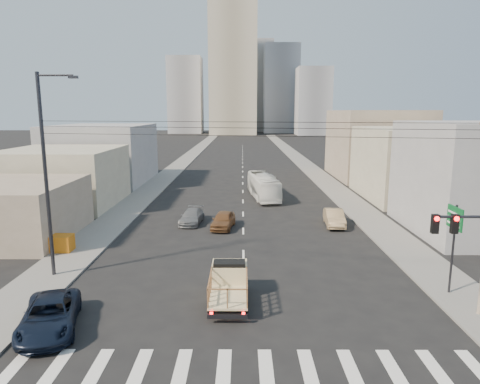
{
  "coord_description": "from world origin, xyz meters",
  "views": [
    {
      "loc": [
        -0.1,
        -20.46,
        9.82
      ],
      "look_at": [
        -0.26,
        13.05,
        3.5
      ],
      "focal_mm": 32.0,
      "sensor_mm": 36.0,
      "label": 1
    }
  ],
  "objects_px": {
    "city_bus": "(263,186)",
    "crate_stack": "(59,243)",
    "sedan_brown": "(223,220)",
    "green_sign": "(454,228)",
    "streetlamp_left": "(47,171)",
    "sedan_tan": "(334,218)",
    "traffic_signal": "(480,253)",
    "sedan_grey": "(192,217)",
    "navy_pickup": "(50,316)",
    "flatbed_pickup": "(229,282)"
  },
  "relations": [
    {
      "from": "streetlamp_left",
      "to": "flatbed_pickup",
      "type": "bearing_deg",
      "value": -18.11
    },
    {
      "from": "green_sign",
      "to": "streetlamp_left",
      "type": "distance_m",
      "value": 22.86
    },
    {
      "from": "city_bus",
      "to": "crate_stack",
      "type": "height_order",
      "value": "city_bus"
    },
    {
      "from": "flatbed_pickup",
      "to": "crate_stack",
      "type": "relative_size",
      "value": 2.45
    },
    {
      "from": "sedan_grey",
      "to": "flatbed_pickup",
      "type": "bearing_deg",
      "value": -71.28
    },
    {
      "from": "green_sign",
      "to": "crate_stack",
      "type": "distance_m",
      "value": 25.32
    },
    {
      "from": "navy_pickup",
      "to": "crate_stack",
      "type": "bearing_deg",
      "value": 95.56
    },
    {
      "from": "sedan_grey",
      "to": "traffic_signal",
      "type": "distance_m",
      "value": 24.85
    },
    {
      "from": "city_bus",
      "to": "traffic_signal",
      "type": "relative_size",
      "value": 1.64
    },
    {
      "from": "city_bus",
      "to": "crate_stack",
      "type": "relative_size",
      "value": 5.46
    },
    {
      "from": "sedan_brown",
      "to": "navy_pickup",
      "type": "bearing_deg",
      "value": -103.87
    },
    {
      "from": "streetlamp_left",
      "to": "sedan_brown",
      "type": "bearing_deg",
      "value": 48.42
    },
    {
      "from": "flatbed_pickup",
      "to": "sedan_tan",
      "type": "relative_size",
      "value": 1.02
    },
    {
      "from": "sedan_grey",
      "to": "green_sign",
      "type": "height_order",
      "value": "green_sign"
    },
    {
      "from": "flatbed_pickup",
      "to": "streetlamp_left",
      "type": "relative_size",
      "value": 0.37
    },
    {
      "from": "navy_pickup",
      "to": "sedan_brown",
      "type": "distance_m",
      "value": 18.82
    },
    {
      "from": "green_sign",
      "to": "crate_stack",
      "type": "relative_size",
      "value": 2.78
    },
    {
      "from": "navy_pickup",
      "to": "sedan_brown",
      "type": "xyz_separation_m",
      "value": [
        7.14,
        17.41,
        0.0
      ]
    },
    {
      "from": "sedan_tan",
      "to": "crate_stack",
      "type": "distance_m",
      "value": 22.21
    },
    {
      "from": "sedan_grey",
      "to": "sedan_brown",
      "type": "bearing_deg",
      "value": -23.26
    },
    {
      "from": "flatbed_pickup",
      "to": "green_sign",
      "type": "bearing_deg",
      "value": 4.66
    },
    {
      "from": "navy_pickup",
      "to": "sedan_grey",
      "type": "distance_m",
      "value": 19.45
    },
    {
      "from": "city_bus",
      "to": "traffic_signal",
      "type": "distance_m",
      "value": 32.52
    },
    {
      "from": "navy_pickup",
      "to": "green_sign",
      "type": "bearing_deg",
      "value": -4.03
    },
    {
      "from": "city_bus",
      "to": "sedan_tan",
      "type": "distance_m",
      "value": 13.5
    },
    {
      "from": "city_bus",
      "to": "sedan_grey",
      "type": "bearing_deg",
      "value": -128.3
    },
    {
      "from": "navy_pickup",
      "to": "sedan_grey",
      "type": "xyz_separation_m",
      "value": [
        4.26,
        18.98,
        -0.09
      ]
    },
    {
      "from": "traffic_signal",
      "to": "streetlamp_left",
      "type": "distance_m",
      "value": 22.58
    },
    {
      "from": "sedan_grey",
      "to": "sedan_tan",
      "type": "bearing_deg",
      "value": 2.06
    },
    {
      "from": "sedan_grey",
      "to": "streetlamp_left",
      "type": "height_order",
      "value": "streetlamp_left"
    },
    {
      "from": "navy_pickup",
      "to": "traffic_signal",
      "type": "bearing_deg",
      "value": -18.44
    },
    {
      "from": "sedan_brown",
      "to": "traffic_signal",
      "type": "distance_m",
      "value": 21.97
    },
    {
      "from": "sedan_brown",
      "to": "crate_stack",
      "type": "distance_m",
      "value": 13.04
    },
    {
      "from": "navy_pickup",
      "to": "sedan_brown",
      "type": "relative_size",
      "value": 1.22
    },
    {
      "from": "city_bus",
      "to": "green_sign",
      "type": "distance_m",
      "value": 28.06
    },
    {
      "from": "sedan_tan",
      "to": "sedan_grey",
      "type": "distance_m",
      "value": 12.55
    },
    {
      "from": "navy_pickup",
      "to": "traffic_signal",
      "type": "xyz_separation_m",
      "value": [
        18.61,
        -1.02,
        3.37
      ]
    },
    {
      "from": "sedan_grey",
      "to": "streetlamp_left",
      "type": "relative_size",
      "value": 0.35
    },
    {
      "from": "sedan_brown",
      "to": "traffic_signal",
      "type": "bearing_deg",
      "value": -49.68
    },
    {
      "from": "navy_pickup",
      "to": "city_bus",
      "type": "relative_size",
      "value": 0.52
    },
    {
      "from": "flatbed_pickup",
      "to": "navy_pickup",
      "type": "relative_size",
      "value": 0.87
    },
    {
      "from": "streetlamp_left",
      "to": "green_sign",
      "type": "bearing_deg",
      "value": -6.32
    },
    {
      "from": "sedan_grey",
      "to": "green_sign",
      "type": "relative_size",
      "value": 0.85
    },
    {
      "from": "traffic_signal",
      "to": "green_sign",
      "type": "distance_m",
      "value": 5.21
    },
    {
      "from": "sedan_tan",
      "to": "green_sign",
      "type": "distance_m",
      "value": 14.94
    },
    {
      "from": "navy_pickup",
      "to": "city_bus",
      "type": "distance_m",
      "value": 32.52
    },
    {
      "from": "sedan_tan",
      "to": "flatbed_pickup",
      "type": "bearing_deg",
      "value": -115.55
    },
    {
      "from": "navy_pickup",
      "to": "city_bus",
      "type": "height_order",
      "value": "city_bus"
    },
    {
      "from": "sedan_tan",
      "to": "traffic_signal",
      "type": "height_order",
      "value": "traffic_signal"
    },
    {
      "from": "sedan_tan",
      "to": "crate_stack",
      "type": "xyz_separation_m",
      "value": [
        -20.95,
        -7.36,
        -0.02
      ]
    }
  ]
}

